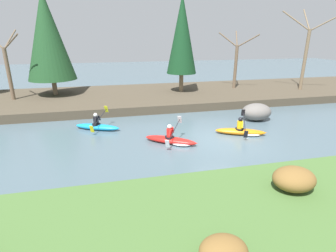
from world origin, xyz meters
TOP-DOWN VIEW (x-y plane):
  - ground_plane at (0.00, 0.00)m, footprint 90.00×90.00m
  - riverbank_near at (0.00, -6.85)m, footprint 44.00×5.61m
  - riverbank_far at (0.00, 9.87)m, footprint 44.00×8.96m
  - conifer_tree_left at (-9.72, 10.99)m, footprint 3.69×3.69m
  - conifer_tree_mid_left at (0.72, 9.98)m, footprint 2.50×2.50m
  - bare_tree_upstream at (-12.52, 9.93)m, footprint 2.82×2.78m
  - bare_tree_mid_upstream at (5.97, 10.47)m, footprint 2.81×2.78m
  - bare_tree_mid_downstream at (11.46, 8.43)m, footprint 3.76×3.72m
  - shrub_clump_second at (-3.41, -7.86)m, footprint 1.05×0.87m
  - shrub_clump_third at (-0.13, -5.76)m, footprint 1.33×1.11m
  - kayaker_lead at (1.56, 0.48)m, footprint 2.72×1.98m
  - kayaker_middle at (-2.50, 0.12)m, footprint 2.59×2.00m
  - kayaker_trailing at (-6.24, 3.13)m, footprint 2.69×1.94m
  - boulder_midstream at (3.72, 2.74)m, footprint 1.92×1.51m

SIDE VIEW (x-z plane):
  - ground_plane at x=0.00m, z-range 0.00..0.00m
  - kayaker_lead at x=1.56m, z-range -0.40..0.80m
  - kayaker_middle at x=-2.50m, z-range -0.40..0.80m
  - kayaker_trailing at x=-6.24m, z-range -0.38..0.82m
  - riverbank_far at x=0.00m, z-range 0.00..0.60m
  - riverbank_near at x=0.00m, z-range 0.00..0.65m
  - boulder_midstream at x=3.72m, z-range 0.00..1.09m
  - shrub_clump_second at x=-3.41m, z-range 0.65..1.22m
  - shrub_clump_third at x=-0.13m, z-range 0.65..1.37m
  - bare_tree_mid_upstream at x=5.97m, z-range 0.46..5.50m
  - bare_tree_upstream at x=-12.52m, z-range 0.46..5.50m
  - bare_tree_mid_downstream at x=11.46m, z-range 0.40..7.24m
  - conifer_tree_left at x=-9.72m, z-range 1.22..9.13m
  - conifer_tree_mid_left at x=0.72m, z-range 1.36..9.16m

